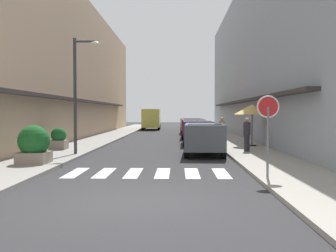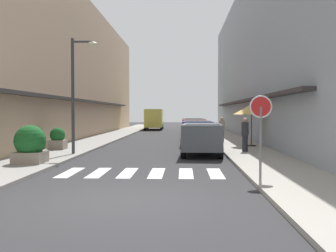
{
  "view_description": "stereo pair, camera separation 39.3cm",
  "coord_description": "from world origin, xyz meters",
  "px_view_note": "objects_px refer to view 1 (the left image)",
  "views": [
    {
      "loc": [
        0.95,
        -8.68,
        1.98
      ],
      "look_at": [
        0.35,
        16.05,
        1.12
      ],
      "focal_mm": 41.56,
      "sensor_mm": 36.0,
      "label": 1
    },
    {
      "loc": [
        1.34,
        -8.67,
        1.98
      ],
      "look_at": [
        0.35,
        16.05,
        1.12
      ],
      "focal_mm": 41.56,
      "sensor_mm": 36.0,
      "label": 2
    }
  ],
  "objects_px": {
    "pedestrian_walking_far": "(222,129)",
    "cafe_umbrella": "(252,110)",
    "pedestrian_walking_near": "(247,134)",
    "delivery_van": "(151,118)",
    "street_lamp": "(79,83)",
    "parked_car_mid": "(198,130)",
    "parked_car_distant": "(191,124)",
    "round_street_sign": "(268,115)",
    "planter_midblock": "(59,139)",
    "parked_car_near": "(204,135)",
    "planter_corner": "(34,145)",
    "parked_car_far": "(194,126)"
  },
  "relations": [
    {
      "from": "round_street_sign",
      "to": "street_lamp",
      "type": "distance_m",
      "value": 9.4
    },
    {
      "from": "street_lamp",
      "to": "pedestrian_walking_near",
      "type": "relative_size",
      "value": 3.2
    },
    {
      "from": "parked_car_distant",
      "to": "pedestrian_walking_far",
      "type": "bearing_deg",
      "value": -81.29
    },
    {
      "from": "round_street_sign",
      "to": "cafe_umbrella",
      "type": "bearing_deg",
      "value": 81.56
    },
    {
      "from": "parked_car_far",
      "to": "delivery_van",
      "type": "distance_m",
      "value": 15.83
    },
    {
      "from": "delivery_van",
      "to": "pedestrian_walking_near",
      "type": "relative_size",
      "value": 3.36
    },
    {
      "from": "cafe_umbrella",
      "to": "parked_car_near",
      "type": "bearing_deg",
      "value": -128.44
    },
    {
      "from": "cafe_umbrella",
      "to": "pedestrian_walking_far",
      "type": "bearing_deg",
      "value": 113.18
    },
    {
      "from": "round_street_sign",
      "to": "street_lamp",
      "type": "bearing_deg",
      "value": 138.66
    },
    {
      "from": "planter_corner",
      "to": "pedestrian_walking_far",
      "type": "height_order",
      "value": "pedestrian_walking_far"
    },
    {
      "from": "parked_car_mid",
      "to": "street_lamp",
      "type": "xyz_separation_m",
      "value": [
        -5.64,
        -6.58,
        2.37
      ]
    },
    {
      "from": "delivery_van",
      "to": "round_street_sign",
      "type": "distance_m",
      "value": 34.06
    },
    {
      "from": "parked_car_far",
      "to": "street_lamp",
      "type": "xyz_separation_m",
      "value": [
        -5.64,
        -12.21,
        2.37
      ]
    },
    {
      "from": "pedestrian_walking_far",
      "to": "planter_corner",
      "type": "bearing_deg",
      "value": -149.86
    },
    {
      "from": "cafe_umbrella",
      "to": "planter_midblock",
      "type": "height_order",
      "value": "cafe_umbrella"
    },
    {
      "from": "round_street_sign",
      "to": "planter_midblock",
      "type": "relative_size",
      "value": 2.12
    },
    {
      "from": "planter_corner",
      "to": "planter_midblock",
      "type": "bearing_deg",
      "value": 97.85
    },
    {
      "from": "street_lamp",
      "to": "planter_corner",
      "type": "relative_size",
      "value": 3.71
    },
    {
      "from": "round_street_sign",
      "to": "pedestrian_walking_near",
      "type": "bearing_deg",
      "value": 84.38
    },
    {
      "from": "round_street_sign",
      "to": "planter_midblock",
      "type": "distance_m",
      "value": 11.97
    },
    {
      "from": "parked_car_near",
      "to": "parked_car_mid",
      "type": "relative_size",
      "value": 0.96
    },
    {
      "from": "planter_corner",
      "to": "pedestrian_walking_near",
      "type": "height_order",
      "value": "pedestrian_walking_near"
    },
    {
      "from": "parked_car_far",
      "to": "street_lamp",
      "type": "distance_m",
      "value": 13.66
    },
    {
      "from": "delivery_van",
      "to": "pedestrian_walking_far",
      "type": "relative_size",
      "value": 3.48
    },
    {
      "from": "pedestrian_walking_near",
      "to": "delivery_van",
      "type": "bearing_deg",
      "value": -74.53
    },
    {
      "from": "planter_midblock",
      "to": "round_street_sign",
      "type": "bearing_deg",
      "value": -43.84
    },
    {
      "from": "street_lamp",
      "to": "planter_corner",
      "type": "distance_m",
      "value": 4.19
    },
    {
      "from": "parked_car_mid",
      "to": "delivery_van",
      "type": "relative_size",
      "value": 0.8
    },
    {
      "from": "round_street_sign",
      "to": "pedestrian_walking_far",
      "type": "relative_size",
      "value": 1.5
    },
    {
      "from": "cafe_umbrella",
      "to": "pedestrian_walking_far",
      "type": "relative_size",
      "value": 1.47
    },
    {
      "from": "parked_car_mid",
      "to": "street_lamp",
      "type": "height_order",
      "value": "street_lamp"
    },
    {
      "from": "parked_car_far",
      "to": "planter_midblock",
      "type": "height_order",
      "value": "parked_car_far"
    },
    {
      "from": "street_lamp",
      "to": "planter_corner",
      "type": "height_order",
      "value": "street_lamp"
    },
    {
      "from": "delivery_van",
      "to": "cafe_umbrella",
      "type": "height_order",
      "value": "cafe_umbrella"
    },
    {
      "from": "planter_midblock",
      "to": "parked_car_mid",
      "type": "bearing_deg",
      "value": 31.7
    },
    {
      "from": "parked_car_near",
      "to": "street_lamp",
      "type": "relative_size",
      "value": 0.8
    },
    {
      "from": "pedestrian_walking_far",
      "to": "cafe_umbrella",
      "type": "bearing_deg",
      "value": -89.59
    },
    {
      "from": "cafe_umbrella",
      "to": "street_lamp",
      "type": "bearing_deg",
      "value": -152.98
    },
    {
      "from": "street_lamp",
      "to": "planter_midblock",
      "type": "xyz_separation_m",
      "value": [
        -1.6,
        2.1,
        -2.65
      ]
    },
    {
      "from": "planter_corner",
      "to": "pedestrian_walking_near",
      "type": "bearing_deg",
      "value": 28.03
    },
    {
      "from": "parked_car_mid",
      "to": "pedestrian_walking_far",
      "type": "bearing_deg",
      "value": 28.56
    },
    {
      "from": "pedestrian_walking_near",
      "to": "planter_midblock",
      "type": "bearing_deg",
      "value": -2.98
    },
    {
      "from": "parked_car_distant",
      "to": "cafe_umbrella",
      "type": "height_order",
      "value": "cafe_umbrella"
    },
    {
      "from": "parked_car_mid",
      "to": "planter_midblock",
      "type": "height_order",
      "value": "parked_car_mid"
    },
    {
      "from": "cafe_umbrella",
      "to": "planter_midblock",
      "type": "xyz_separation_m",
      "value": [
        -10.14,
        -2.25,
        -1.49
      ]
    },
    {
      "from": "parked_car_distant",
      "to": "round_street_sign",
      "type": "distance_m",
      "value": 23.95
    },
    {
      "from": "pedestrian_walking_near",
      "to": "pedestrian_walking_far",
      "type": "bearing_deg",
      "value": -83.49
    },
    {
      "from": "planter_corner",
      "to": "delivery_van",
      "type": "bearing_deg",
      "value": 85.8
    },
    {
      "from": "planter_corner",
      "to": "pedestrian_walking_far",
      "type": "xyz_separation_m",
      "value": [
        8.08,
        10.69,
        0.14
      ]
    },
    {
      "from": "parked_car_near",
      "to": "pedestrian_walking_far",
      "type": "relative_size",
      "value": 2.66
    }
  ]
}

